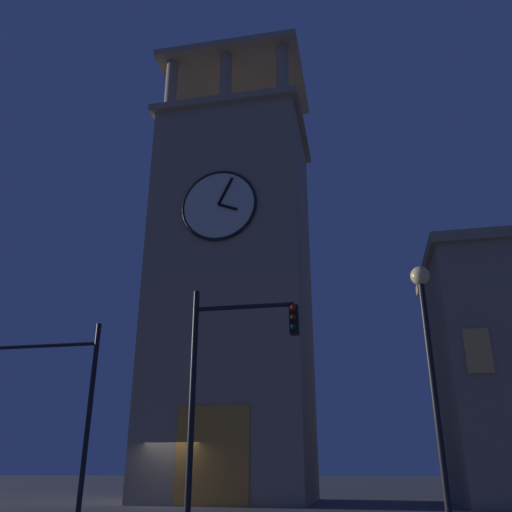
{
  "coord_description": "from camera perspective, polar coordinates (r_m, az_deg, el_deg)",
  "views": [
    {
      "loc": [
        -8.31,
        22.97,
        1.44
      ],
      "look_at": [
        -3.05,
        -3.49,
        12.23
      ],
      "focal_mm": 37.39,
      "sensor_mm": 36.0,
      "label": 1
    }
  ],
  "objects": [
    {
      "name": "clocktower",
      "position": [
        28.73,
        -2.41,
        -3.12
      ],
      "size": [
        8.35,
        7.26,
        27.01
      ],
      "color": "gray",
      "rests_on": "ground_plane"
    },
    {
      "name": "traffic_signal_near",
      "position": [
        18.93,
        -20.79,
        -13.02
      ],
      "size": [
        4.18,
        0.41,
        5.94
      ],
      "color": "black",
      "rests_on": "ground_plane"
    },
    {
      "name": "street_lamp",
      "position": [
        12.44,
        17.97,
        -8.99
      ],
      "size": [
        0.44,
        0.44,
        5.8
      ],
      "color": "black",
      "rests_on": "ground_plane"
    },
    {
      "name": "ground_plane",
      "position": [
        24.47,
        -9.52,
        -24.91
      ],
      "size": [
        200.0,
        200.0,
        0.0
      ],
      "primitive_type": "plane",
      "color": "#4C4C51"
    },
    {
      "name": "traffic_signal_mid",
      "position": [
        13.85,
        -3.29,
        -11.84
      ],
      "size": [
        2.83,
        0.41,
        5.92
      ],
      "color": "black",
      "rests_on": "ground_plane"
    }
  ]
}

